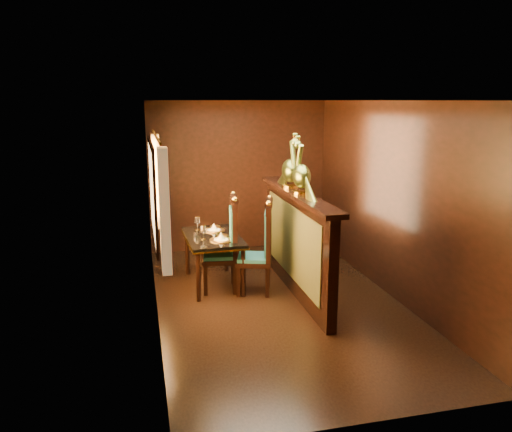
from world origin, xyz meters
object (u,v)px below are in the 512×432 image
Objects in this scene: peacock_left at (302,166)px; chair_right at (228,241)px; chair_left at (263,244)px; peacock_right at (291,160)px; dining_table at (213,240)px.

chair_right is at bearing 151.55° from peacock_left.
peacock_right is (0.43, 0.21, 1.06)m from chair_left.
chair_left is at bearing -153.64° from peacock_right.
chair_left reaches higher than dining_table.
chair_right reaches higher than dining_table.
chair_left is at bearing 149.10° from peacock_left.
dining_table is 1.72× the size of peacock_left.
chair_right is 1.85× the size of peacock_left.
peacock_left is at bearing -14.51° from chair_left.
peacock_left is at bearing -21.07° from chair_right.
peacock_right is (0.00, 0.47, 0.01)m from peacock_left.
peacock_left is (0.85, -0.46, 1.03)m from chair_right.
dining_table is 1.51m from peacock_right.
peacock_right reaches higher than chair_right.
peacock_right reaches higher than chair_left.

